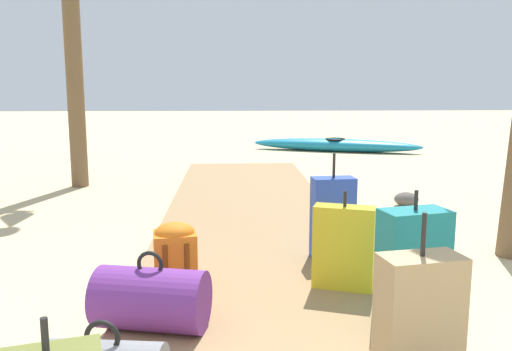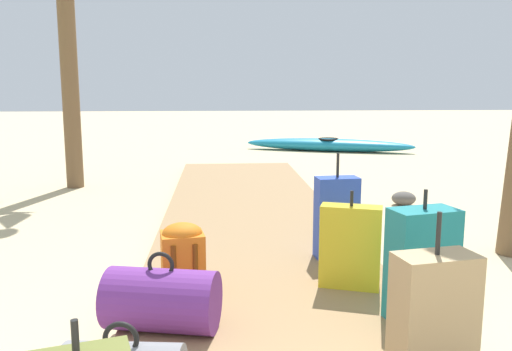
{
  "view_description": "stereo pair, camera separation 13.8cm",
  "coord_description": "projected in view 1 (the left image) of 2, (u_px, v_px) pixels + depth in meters",
  "views": [
    {
      "loc": [
        -0.22,
        -0.65,
        1.53
      ],
      "look_at": [
        0.06,
        5.14,
        0.55
      ],
      "focal_mm": 36.86,
      "sensor_mm": 36.0,
      "label": 1
    },
    {
      "loc": [
        -0.36,
        -0.65,
        1.53
      ],
      "look_at": [
        0.06,
        5.14,
        0.55
      ],
      "focal_mm": 36.86,
      "sensor_mm": 36.0,
      "label": 2
    }
  ],
  "objects": [
    {
      "name": "backpack_orange",
      "position": [
        175.0,
        258.0,
        3.65
      ],
      "size": [
        0.33,
        0.31,
        0.53
      ],
      "color": "orange",
      "rests_on": "boardwalk"
    },
    {
      "name": "suitcase_yellow",
      "position": [
        344.0,
        247.0,
        3.8
      ],
      "size": [
        0.47,
        0.3,
        0.72
      ],
      "color": "gold",
      "rests_on": "boardwalk"
    },
    {
      "name": "duffel_bag_purple",
      "position": [
        151.0,
        299.0,
        3.16
      ],
      "size": [
        0.73,
        0.51,
        0.49
      ],
      "color": "#6B2D84",
      "rests_on": "boardwalk"
    },
    {
      "name": "boardwalk",
      "position": [
        252.0,
        231.0,
        5.51
      ],
      "size": [
        1.96,
        9.35,
        0.08
      ],
      "primitive_type": "cube",
      "color": "#9E7A51",
      "rests_on": "ground"
    },
    {
      "name": "suitcase_blue",
      "position": [
        333.0,
        218.0,
        4.46
      ],
      "size": [
        0.37,
        0.22,
        0.9
      ],
      "color": "#2847B7",
      "rests_on": "boardwalk"
    },
    {
      "name": "suitcase_tan",
      "position": [
        419.0,
        317.0,
        2.62
      ],
      "size": [
        0.44,
        0.29,
        0.85
      ],
      "color": "tan",
      "rests_on": "boardwalk"
    },
    {
      "name": "kayak",
      "position": [
        335.0,
        145.0,
        12.63
      ],
      "size": [
        4.03,
        1.92,
        0.32
      ],
      "color": "teal",
      "rests_on": "ground"
    },
    {
      "name": "rock_right_near",
      "position": [
        406.0,
        199.0,
        6.83
      ],
      "size": [
        0.34,
        0.31,
        0.18
      ],
      "primitive_type": "ellipsoid",
      "rotation": [
        0.0,
        0.0,
        1.45
      ],
      "color": "#5B5651",
      "rests_on": "ground"
    },
    {
      "name": "suitcase_teal",
      "position": [
        413.0,
        266.0,
        3.24
      ],
      "size": [
        0.45,
        0.32,
        0.84
      ],
      "color": "#197A7F",
      "rests_on": "boardwalk"
    },
    {
      "name": "ground_plane",
      "position": [
        257.0,
        264.0,
        4.59
      ],
      "size": [
        60.0,
        60.0,
        0.0
      ],
      "primitive_type": "plane",
      "color": "#D1BA8C"
    }
  ]
}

